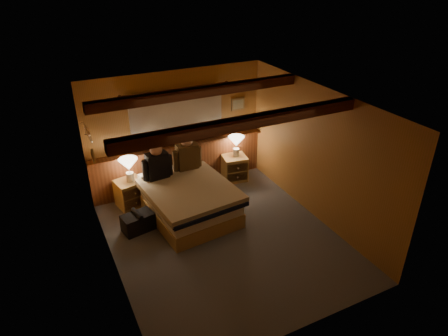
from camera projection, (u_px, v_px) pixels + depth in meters
floor at (224, 239)px, 6.77m from camera, size 4.20×4.20×0.00m
ceiling at (224, 103)px, 5.65m from camera, size 4.20×4.20×0.00m
wall_back at (177, 131)px, 7.87m from camera, size 3.60×0.00×3.60m
wall_left at (107, 205)px, 5.50m from camera, size 0.00×4.20×4.20m
wall_right at (317, 154)px, 6.92m from camera, size 0.00×4.20×4.20m
wall_front at (306, 257)px, 4.55m from camera, size 3.60×0.00×3.60m
wainscot at (180, 164)px, 8.16m from camera, size 3.60×0.23×0.94m
curtain_window at (177, 116)px, 7.67m from camera, size 2.18×0.09×1.11m
ceiling_beams at (220, 106)px, 5.81m from camera, size 3.60×1.65×0.16m
coat_rail at (88, 133)px, 6.57m from camera, size 0.05×0.55×0.24m
framed_print at (238, 104)px, 8.22m from camera, size 0.30×0.04×0.25m
bed at (188, 200)px, 7.25m from camera, size 1.59×1.96×0.63m
nightstand_left at (130, 193)px, 7.56m from camera, size 0.56×0.52×0.53m
nightstand_right at (234, 168)px, 8.47m from camera, size 0.55×0.51×0.54m
lamp_left at (129, 166)px, 7.29m from camera, size 0.35×0.35×0.46m
lamp_right at (236, 142)px, 8.24m from camera, size 0.34×0.34×0.44m
person_left at (157, 164)px, 7.25m from camera, size 0.57×0.25×0.70m
person_right at (187, 155)px, 7.57m from camera, size 0.58×0.23×0.71m
duffel_bag at (138, 222)px, 6.91m from camera, size 0.58×0.41×0.38m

